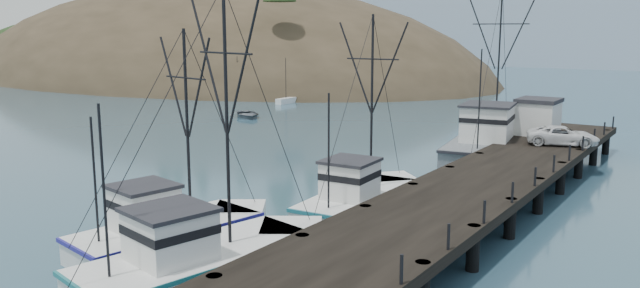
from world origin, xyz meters
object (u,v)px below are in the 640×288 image
Objects in this scene: trawler_near at (208,259)px; work_vessel at (491,144)px; pickup_truck at (563,136)px; pier at (493,177)px; trawler_far at (362,198)px; trawler_mid at (174,231)px; pier_shed at (538,116)px; motorboat at (247,117)px.

work_vessel is at bearing 86.91° from trawler_near.
pickup_truck is (5.67, -1.85, 1.44)m from work_vessel.
trawler_near is at bearing -109.90° from pier.
trawler_far reaches higher than pickup_truck.
trawler_mid is 3.26× the size of pier_shed.
trawler_far is at bearing 66.00° from trawler_mid.
pier is 14.78m from pier_shed.
pier is at bearing -82.51° from motorboat.
trawler_mid is 0.94× the size of trawler_far.
pier_shed reaches higher than motorboat.
trawler_far is (-5.47, -5.32, -0.87)m from pier.
motorboat is (-30.19, 25.45, -0.82)m from trawler_far.
work_vessel is 3.22× the size of motorboat.
work_vessel is (5.36, 27.95, 0.41)m from trawler_mid.
trawler_mid reaches higher than motorboat.
pier_shed is at bearing 17.93° from pickup_truck.
work_vessel is (-4.47, 12.84, -0.46)m from pier.
pier is at bearing -84.14° from pier_shed.
pier is 40.98m from motorboat.
trawler_mid reaches higher than pier.
pickup_truck is at bearing -53.14° from pier_shed.
trawler_far is 3.49× the size of pier_shed.
pier is at bearing 154.80° from pickup_truck.
trawler_near is at bearing -104.33° from motorboat.
trawler_mid is 28.46m from work_vessel.
trawler_near is 3.77× the size of pier_shed.
pier_shed is at bearing 30.71° from work_vessel.
trawler_near is at bearing -23.71° from trawler_mid.
pier is 4.22× the size of trawler_mid.
work_vessel is 4.09m from pier_shed.
trawler_near reaches higher than pier.
pickup_truck is 0.94× the size of motorboat.
work_vessel is 3.43× the size of pickup_truck.
trawler_mid is at bearing -114.00° from trawler_far.
motorboat is at bearing 126.25° from trawler_mid.
pickup_truck is 38.07m from motorboat.
trawler_near reaches higher than pier_shed.
trawler_mid is 2.17× the size of pickup_truck.
work_vessel is 6.14m from pickup_truck.
trawler_near is 29.64m from work_vessel.
motorboat is (-35.66, 20.13, -1.69)m from pier.
work_vessel is 32.05m from motorboat.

